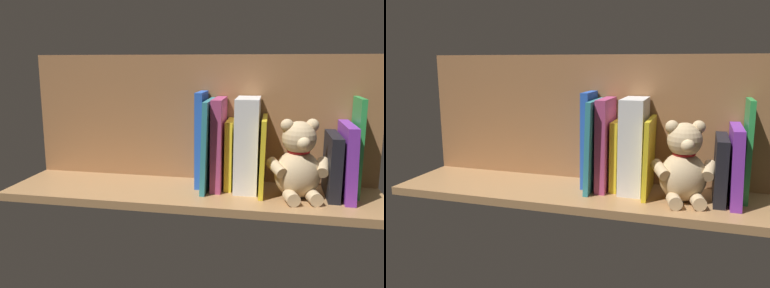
% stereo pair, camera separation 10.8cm
% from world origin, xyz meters
% --- Properties ---
extents(ground_plane, '(1.02, 0.28, 0.02)m').
position_xyz_m(ground_plane, '(0.00, 0.00, -0.01)').
color(ground_plane, '#A87A4C').
extents(shelf_back_panel, '(1.02, 0.02, 0.37)m').
position_xyz_m(shelf_back_panel, '(0.00, -0.12, 0.18)').
color(shelf_back_panel, '#9C683E').
rests_on(shelf_back_panel, ground_plane).
extents(book_0, '(0.01, 0.12, 0.26)m').
position_xyz_m(book_0, '(-0.43, -0.05, 0.13)').
color(book_0, green).
rests_on(book_0, ground_plane).
extents(book_1, '(0.03, 0.17, 0.19)m').
position_xyz_m(book_1, '(-0.40, -0.02, 0.10)').
color(book_1, purple).
rests_on(book_1, ground_plane).
extents(book_2, '(0.03, 0.16, 0.16)m').
position_xyz_m(book_2, '(-0.37, -0.02, 0.08)').
color(book_2, black).
rests_on(book_2, ground_plane).
extents(teddy_bear, '(0.16, 0.15, 0.21)m').
position_xyz_m(teddy_bear, '(-0.28, 0.02, 0.09)').
color(teddy_bear, '#D1B284').
rests_on(teddy_bear, ground_plane).
extents(book_3, '(0.01, 0.17, 0.20)m').
position_xyz_m(book_3, '(-0.19, -0.02, 0.10)').
color(book_3, yellow).
rests_on(book_3, ground_plane).
extents(dictionary_thick_white, '(0.06, 0.14, 0.25)m').
position_xyz_m(dictionary_thick_white, '(-0.15, -0.03, 0.13)').
color(dictionary_thick_white, white).
rests_on(dictionary_thick_white, ground_plane).
extents(book_4, '(0.02, 0.12, 0.19)m').
position_xyz_m(book_4, '(-0.10, -0.05, 0.10)').
color(book_4, yellow).
rests_on(book_4, ground_plane).
extents(book_5, '(0.03, 0.14, 0.25)m').
position_xyz_m(book_5, '(-0.07, -0.03, 0.13)').
color(book_5, '#B23F72').
rests_on(book_5, ground_plane).
extents(book_6, '(0.02, 0.16, 0.25)m').
position_xyz_m(book_6, '(-0.04, -0.02, 0.12)').
color(book_6, teal).
rests_on(book_6, ground_plane).
extents(book_7, '(0.02, 0.11, 0.27)m').
position_xyz_m(book_7, '(-0.02, -0.05, 0.13)').
color(book_7, blue).
rests_on(book_7, ground_plane).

